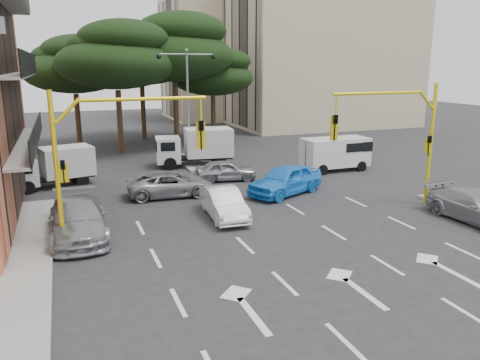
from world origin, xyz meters
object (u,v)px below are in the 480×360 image
object	(u,v)px
car_silver_cross_b	(226,170)
car_blue_compact	(286,180)
car_silver_wagon	(78,218)
box_truck_a	(53,168)
street_lamp_center	(187,86)
signal_mast_right	(402,129)
box_truck_b	(195,147)
van_white	(335,154)
car_silver_cross_a	(171,184)
car_white_hatch	(224,203)
car_silver_parked	(476,207)
signal_mast_left	(106,146)

from	to	relation	value
car_silver_cross_b	car_blue_compact	bearing A→B (deg)	-144.00
car_blue_compact	car_silver_wagon	distance (m)	11.16
box_truck_a	street_lamp_center	bearing A→B (deg)	-81.43
signal_mast_right	box_truck_b	distance (m)	14.85
van_white	box_truck_b	bearing A→B (deg)	-119.39
street_lamp_center	box_truck_a	xyz separation A→B (m)	(-9.00, -3.70, -4.30)
car_silver_cross_b	car_silver_cross_a	bearing A→B (deg)	129.37
car_silver_wagon	car_silver_cross_b	size ratio (longest dim) A/B	1.44
car_silver_wagon	car_silver_cross_a	size ratio (longest dim) A/B	1.16
car_white_hatch	box_truck_b	size ratio (longest dim) A/B	0.77
car_silver_parked	signal_mast_right	bearing A→B (deg)	119.44
street_lamp_center	box_truck_a	bearing A→B (deg)	-157.65
car_silver_wagon	van_white	xyz separation A→B (m)	(16.50, 7.06, 0.33)
car_silver_wagon	car_silver_cross_a	distance (m)	6.76
van_white	car_blue_compact	bearing A→B (deg)	-53.98
car_silver_cross_a	signal_mast_left	bearing A→B (deg)	152.73
car_silver_parked	car_silver_wagon	bearing A→B (deg)	162.49
signal_mast_right	street_lamp_center	distance (m)	15.65
signal_mast_left	box_truck_a	bearing A→B (deg)	102.02
box_truck_a	signal_mast_left	bearing A→B (deg)	178.23
signal_mast_right	signal_mast_left	xyz separation A→B (m)	(-13.61, 0.00, 0.00)
car_silver_cross_b	car_white_hatch	bearing A→B (deg)	169.66
signal_mast_right	car_silver_cross_b	world-z (taller)	signal_mast_right
car_silver_wagon	van_white	distance (m)	17.95
box_truck_b	car_silver_parked	bearing A→B (deg)	-143.62
signal_mast_left	box_truck_b	distance (m)	15.00
car_silver_cross_a	car_silver_parked	distance (m)	14.86
signal_mast_left	car_silver_wagon	distance (m)	3.58
car_silver_wagon	box_truck_a	distance (m)	9.04
signal_mast_right	car_silver_cross_b	distance (m)	10.73
street_lamp_center	car_blue_compact	xyz separation A→B (m)	(2.79, -9.82, -4.63)
signal_mast_right	box_truck_a	distance (m)	19.07
car_blue_compact	car_silver_wagon	size ratio (longest dim) A/B	0.88
signal_mast_right	box_truck_b	size ratio (longest dim) A/B	1.13
signal_mast_right	signal_mast_left	distance (m)	13.61
signal_mast_left	car_silver_wagon	bearing A→B (deg)	131.87
car_white_hatch	car_silver_wagon	bearing A→B (deg)	-174.29
car_white_hatch	car_blue_compact	size ratio (longest dim) A/B	0.86
signal_mast_left	car_white_hatch	bearing A→B (deg)	17.20
box_truck_a	car_blue_compact	bearing A→B (deg)	-131.21
car_silver_cross_b	van_white	size ratio (longest dim) A/B	0.84
box_truck_b	car_silver_wagon	bearing A→B (deg)	153.39
street_lamp_center	van_white	bearing A→B (deg)	-33.43
signal_mast_left	car_silver_cross_b	bearing A→B (deg)	47.48
signal_mast_right	box_truck_a	size ratio (longest dim) A/B	1.30
van_white	box_truck_a	distance (m)	17.60
signal_mast_right	van_white	size ratio (longest dim) A/B	1.36
street_lamp_center	car_silver_wagon	world-z (taller)	street_lamp_center
signal_mast_right	car_silver_parked	xyz separation A→B (m)	(1.90, -2.98, -3.20)
signal_mast_left	box_truck_b	size ratio (longest dim) A/B	1.13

